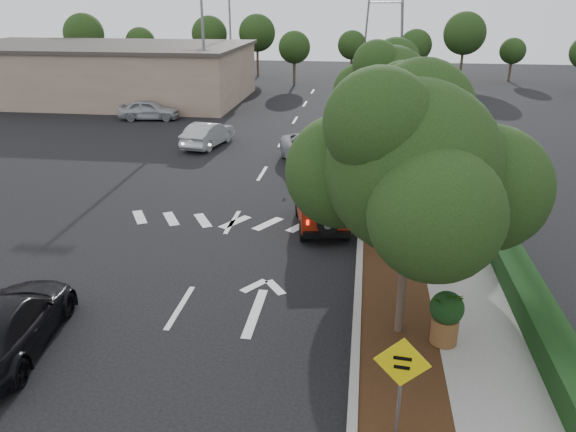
% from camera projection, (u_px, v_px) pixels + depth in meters
% --- Properties ---
extents(ground, '(120.00, 120.00, 0.00)m').
position_uv_depth(ground, '(180.00, 307.00, 14.67)').
color(ground, black).
rests_on(ground, ground).
extents(curb, '(0.20, 70.00, 0.15)m').
position_uv_depth(curb, '(363.00, 176.00, 25.12)').
color(curb, '#9E9B93').
rests_on(curb, ground).
extents(planting_strip, '(1.80, 70.00, 0.12)m').
position_uv_depth(planting_strip, '(386.00, 177.00, 25.00)').
color(planting_strip, black).
rests_on(planting_strip, ground).
extents(sidewalk, '(2.00, 70.00, 0.12)m').
position_uv_depth(sidewalk, '(429.00, 179.00, 24.76)').
color(sidewalk, gray).
rests_on(sidewalk, ground).
extents(hedge, '(0.80, 70.00, 0.80)m').
position_uv_depth(hedge, '(463.00, 173.00, 24.46)').
color(hedge, black).
rests_on(hedge, ground).
extents(commercial_building, '(22.00, 12.00, 4.00)m').
position_uv_depth(commercial_building, '(101.00, 73.00, 43.64)').
color(commercial_building, gray).
rests_on(commercial_building, ground).
extents(transmission_tower, '(7.00, 4.00, 28.00)m').
position_uv_depth(transmission_tower, '(381.00, 75.00, 58.16)').
color(transmission_tower, slate).
rests_on(transmission_tower, ground).
extents(street_tree_near, '(3.80, 3.80, 5.92)m').
position_uv_depth(street_tree_near, '(398.00, 334.00, 13.50)').
color(street_tree_near, black).
rests_on(street_tree_near, ground).
extents(street_tree_mid, '(3.20, 3.20, 5.32)m').
position_uv_depth(street_tree_mid, '(389.00, 225.00, 19.95)').
color(street_tree_mid, black).
rests_on(street_tree_mid, ground).
extents(street_tree_far, '(3.40, 3.40, 5.62)m').
position_uv_depth(street_tree_far, '(385.00, 172.00, 25.95)').
color(street_tree_far, black).
rests_on(street_tree_far, ground).
extents(light_pole_a, '(2.00, 0.22, 9.00)m').
position_uv_depth(light_pole_a, '(207.00, 112.00, 39.47)').
color(light_pole_a, slate).
rests_on(light_pole_a, ground).
extents(light_pole_b, '(2.00, 0.22, 9.00)m').
position_uv_depth(light_pole_b, '(232.00, 86.00, 50.67)').
color(light_pole_b, slate).
rests_on(light_pole_b, ground).
extents(red_jeep, '(2.21, 3.83, 1.89)m').
position_uv_depth(red_jeep, '(321.00, 200.00, 19.61)').
color(red_jeep, black).
rests_on(red_jeep, ground).
extents(silver_suv_ahead, '(4.03, 5.78, 1.47)m').
position_uv_depth(silver_suv_ahead, '(314.00, 152.00, 26.50)').
color(silver_suv_ahead, '#B5B7BD').
rests_on(silver_suv_ahead, ground).
extents(black_suv_oncoming, '(2.50, 4.82, 1.34)m').
position_uv_depth(black_suv_oncoming, '(7.00, 324.00, 12.69)').
color(black_suv_oncoming, black).
rests_on(black_suv_oncoming, ground).
extents(silver_sedan_oncoming, '(2.11, 4.16, 1.31)m').
position_uv_depth(silver_sedan_oncoming, '(208.00, 134.00, 30.20)').
color(silver_sedan_oncoming, '#A3A6AA').
rests_on(silver_sedan_oncoming, ground).
extents(parked_suv, '(4.04, 2.03, 1.32)m').
position_uv_depth(parked_suv, '(149.00, 110.00, 36.70)').
color(parked_suv, '#AAADB2').
rests_on(parked_suv, ground).
extents(speed_hump_sign, '(0.99, 0.12, 2.10)m').
position_uv_depth(speed_hump_sign, '(401.00, 375.00, 9.75)').
color(speed_hump_sign, slate).
rests_on(speed_hump_sign, ground).
extents(terracotta_planter, '(0.77, 0.77, 1.35)m').
position_uv_depth(terracotta_planter, '(446.00, 312.00, 12.70)').
color(terracotta_planter, brown).
rests_on(terracotta_planter, ground).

